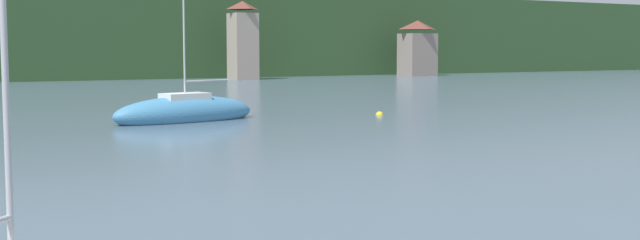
% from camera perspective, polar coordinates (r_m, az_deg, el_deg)
% --- Properties ---
extents(wooded_hillside, '(352.00, 54.62, 27.04)m').
position_cam_1_polar(wooded_hillside, '(134.47, -16.37, 5.45)').
color(wooded_hillside, '#2D4C28').
rests_on(wooded_hillside, ground_plane).
extents(shore_building_westcentral, '(3.24, 3.43, 10.02)m').
position_cam_1_polar(shore_building_westcentral, '(102.12, -5.58, 5.66)').
color(shore_building_westcentral, gray).
rests_on(shore_building_westcentral, ground_plane).
extents(shore_building_central, '(4.86, 3.97, 8.06)m').
position_cam_1_polar(shore_building_central, '(116.71, 7.04, 5.10)').
color(shore_building_central, gray).
rests_on(shore_building_central, ground_plane).
extents(sailboat_far_2, '(8.79, 3.97, 11.67)m').
position_cam_1_polar(sailboat_far_2, '(43.50, -9.69, 0.55)').
color(sailboat_far_2, teal).
rests_on(sailboat_far_2, ground_plane).
extents(mooring_buoy_near, '(0.45, 0.45, 0.45)m').
position_cam_1_polar(mooring_buoy_near, '(46.93, 4.31, 0.34)').
color(mooring_buoy_near, yellow).
rests_on(mooring_buoy_near, ground_plane).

